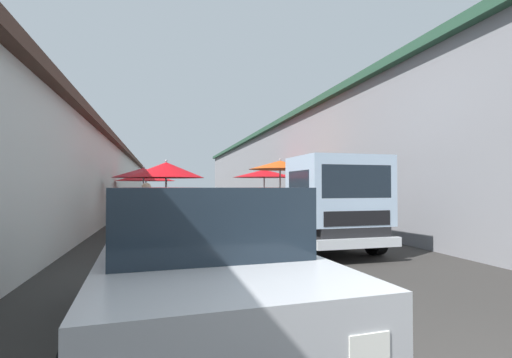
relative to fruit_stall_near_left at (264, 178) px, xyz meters
The scene contains 12 objects.
ground 3.24m from the fruit_stall_near_left, 110.70° to the left, with size 90.00×90.00×0.00m, color #33302D.
building_left_whitewash 10.06m from the fruit_stall_near_left, 82.55° to the left, with size 49.80×7.50×3.53m.
building_right_concrete 5.17m from the fruit_stall_near_left, 75.29° to the right, with size 49.80×7.50×4.86m.
fruit_stall_near_left is the anchor object (origin of this frame).
fruit_stall_near_right 3.42m from the fruit_stall_near_left, behind, with size 2.27×2.27×2.46m.
fruit_stall_far_left 5.41m from the fruit_stall_near_left, 110.68° to the left, with size 2.23×2.23×2.21m.
fruit_stall_mid_lane 6.80m from the fruit_stall_near_left, 140.54° to the left, with size 2.15×2.15×2.23m.
fruit_stall_far_right 5.40m from the fruit_stall_near_left, 72.38° to the left, with size 2.67×2.67×2.17m.
hatchback_car 13.12m from the fruit_stall_near_left, 161.66° to the left, with size 4.00×2.11×1.45m.
delivery_truck 8.42m from the fruit_stall_near_left, behind, with size 4.96×2.06×2.08m.
vendor_by_crates 8.73m from the fruit_stall_near_left, 146.53° to the left, with size 0.45×0.49×1.55m.
parked_scooter 9.41m from the fruit_stall_near_left, 146.83° to the left, with size 1.69×0.36×1.14m.
Camera 1 is at (-1.64, 1.95, 1.46)m, focal length 26.10 mm.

